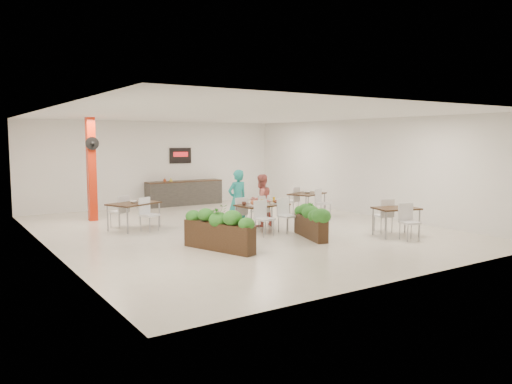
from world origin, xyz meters
TOP-DOWN VIEW (x-y plane):
  - ground at (0.00, 0.00)m, footprint 12.00×12.00m
  - room_shell at (0.00, 0.00)m, footprint 10.10×12.10m
  - red_column at (-3.00, 3.79)m, footprint 0.40×0.41m
  - service_counter at (1.00, 5.65)m, footprint 3.00×0.64m
  - main_table at (0.40, -0.61)m, footprint 1.46×1.72m
  - diner_man at (0.00, 0.05)m, footprint 0.64×0.45m
  - diner_woman at (0.80, 0.05)m, footprint 0.78×0.63m
  - planter_left at (-1.78, -2.06)m, footprint 0.93×1.93m
  - planter_right at (0.92, -2.06)m, footprint 0.80×1.69m
  - side_table_a at (-2.44, 1.64)m, footprint 1.59×1.65m
  - side_table_b at (3.25, 0.94)m, footprint 1.47×1.66m
  - side_table_c at (2.94, -3.11)m, footprint 1.27×1.67m

SIDE VIEW (x-z plane):
  - ground at x=0.00m, z-range 0.00..0.00m
  - planter_right at x=0.92m, z-range 0.03..0.94m
  - service_counter at x=1.00m, z-range -0.61..1.59m
  - planter_left at x=-1.78m, z-range -0.01..1.05m
  - side_table_c at x=2.94m, z-range 0.16..1.08m
  - side_table_b at x=3.25m, z-range 0.17..1.10m
  - main_table at x=0.40m, z-range 0.17..1.10m
  - side_table_a at x=-2.44m, z-range 0.18..1.10m
  - diner_woman at x=0.80m, z-range 0.00..1.52m
  - diner_man at x=0.00m, z-range 0.00..1.68m
  - red_column at x=-3.00m, z-range 0.04..3.24m
  - room_shell at x=0.00m, z-range 0.40..3.62m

